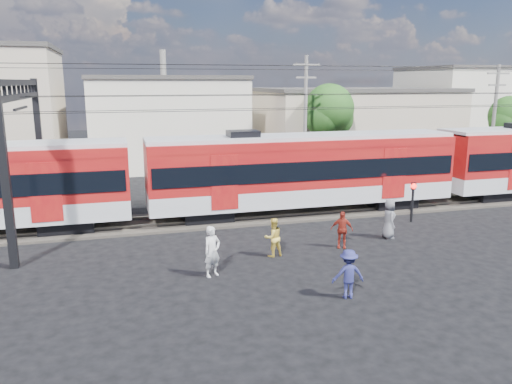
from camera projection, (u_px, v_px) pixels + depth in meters
ground at (297, 274)px, 18.09m from camera, size 120.00×120.00×0.00m
track_bed at (243, 217)px, 25.60m from camera, size 70.00×3.40×0.12m
rail_near at (247, 218)px, 24.87m from camera, size 70.00×0.12×0.12m
rail_far at (240, 211)px, 26.28m from camera, size 70.00×0.12×0.12m
commuter_train at (307, 169)px, 25.99m from camera, size 50.30×3.08×4.17m
catenary at (55, 121)px, 22.23m from camera, size 70.00×9.30×7.52m
building_midwest at (165, 120)px, 42.16m from camera, size 12.24×12.24×7.30m
building_mideast at (353, 125)px, 43.65m from camera, size 16.32×10.20×6.30m
building_east at (461, 108)px, 50.87m from camera, size 10.20×10.20×8.30m
utility_pole_mid at (305, 117)px, 32.79m from camera, size 1.80×0.24×8.50m
utility_pole_east at (494, 118)px, 35.58m from camera, size 1.80×0.24×8.00m
tree_near at (331, 112)px, 36.50m from camera, size 3.82×3.64×6.72m
tree_far at (510, 118)px, 39.65m from camera, size 3.36×3.12×5.76m
pedestrian_a at (212, 251)px, 17.76m from camera, size 0.80×0.69×1.85m
pedestrian_b at (273, 237)px, 19.82m from camera, size 0.87×0.74×1.57m
pedestrian_c at (348, 274)px, 15.97m from camera, size 1.11×0.72×1.63m
pedestrian_d at (342, 230)px, 20.84m from camera, size 1.00×0.73×1.58m
pedestrian_e at (389, 219)px, 22.12m from camera, size 0.73×0.96×1.77m
car_silver at (480, 169)px, 36.09m from camera, size 4.06×2.31×1.30m
crossing_signal at (413, 195)px, 24.58m from camera, size 0.29×0.29×2.01m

